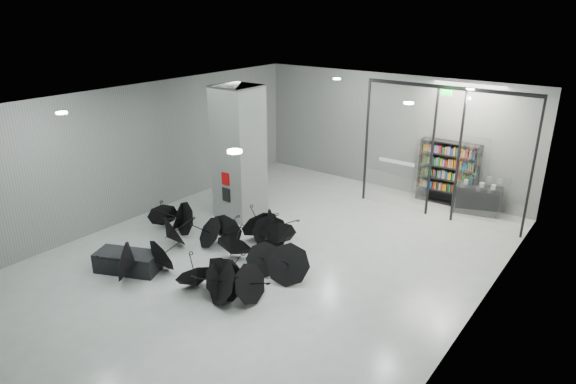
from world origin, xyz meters
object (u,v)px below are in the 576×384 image
Objects in this scene: bench at (128,262)px; shop_counter at (477,200)px; bookshelf at (448,173)px; umbrella_cluster at (223,252)px; column at (239,153)px.

bench is 1.06× the size of shop_counter.
bookshelf is 1.25m from shop_counter.
umbrella_cluster is (-4.12, -7.08, -0.14)m from shop_counter.
umbrella_cluster is (1.59, 1.71, 0.05)m from bench.
shop_counter is (5.71, 8.80, 0.19)m from bench.
column is at bearing 123.57° from umbrella_cluster.
umbrella_cluster is at bearing -133.92° from shop_counter.
bookshelf is 1.43× the size of shop_counter.
bookshelf is at bearing 67.40° from umbrella_cluster.
column is at bearing -136.43° from bookshelf.
shop_counter is (5.81, 4.52, -1.56)m from column.
bench is 10.18m from bookshelf.
bookshelf is 7.95m from umbrella_cluster.
umbrella_cluster is at bearing -56.43° from column.
bench is 2.34m from umbrella_cluster.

